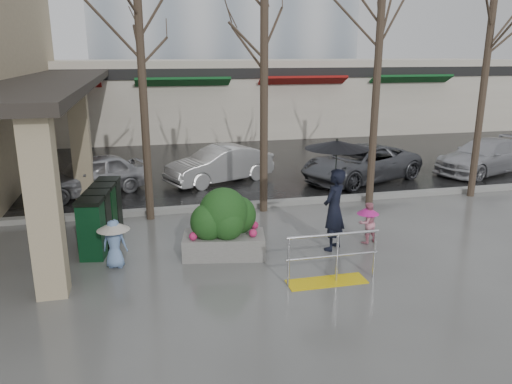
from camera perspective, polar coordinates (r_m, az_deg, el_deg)
name	(u,v)px	position (r m, az deg, el deg)	size (l,w,h in m)	color
ground	(250,264)	(10.87, -0.70, -8.24)	(120.00, 120.00, 0.00)	#51514F
street_asphalt	(175,125)	(32.08, -9.29, 7.61)	(120.00, 36.00, 0.01)	black
curb	(220,207)	(14.53, -4.11, -1.70)	(120.00, 0.30, 0.15)	gray
canopy_slab	(53,77)	(17.92, -22.21, 12.06)	(2.80, 18.00, 0.25)	#2D2823
pillar_front	(44,206)	(9.75, -23.06, -1.44)	(0.55, 0.55, 3.50)	tan
pillar_back	(81,143)	(16.03, -19.37, 5.26)	(0.55, 0.55, 3.50)	tan
storefront_row	(215,97)	(28.08, -4.71, 10.75)	(34.00, 6.74, 4.00)	beige
handrail	(330,264)	(10.04, 8.48, -8.18)	(1.90, 0.50, 1.03)	yellow
tree_west	(139,24)	(13.32, -13.24, 18.20)	(3.20, 3.20, 6.80)	#382B21
tree_midwest	(264,19)	(13.74, 0.96, 19.13)	(3.20, 3.20, 7.00)	#382B21
tree_mideast	(380,35)	(14.87, 13.96, 16.99)	(3.20, 3.20, 6.50)	#382B21
tree_east	(492,17)	(16.75, 25.36, 17.60)	(3.20, 3.20, 7.20)	#382B21
woman	(335,186)	(11.33, 9.03, 0.72)	(1.43, 1.43, 2.59)	black
child_pink	(367,220)	(12.15, 12.62, -3.14)	(0.56, 0.53, 1.00)	pink
child_blue	(114,238)	(10.91, -15.92, -5.08)	(0.69, 0.69, 1.06)	#7194C9
planter	(224,224)	(11.09, -3.69, -3.62)	(1.93, 1.21, 1.57)	slate
news_boxes	(101,216)	(12.38, -17.26, -2.59)	(0.92, 2.48, 1.35)	#0D3A1D
car_a	(91,175)	(16.78, -18.36, 1.87)	(1.49, 3.70, 1.26)	#ADADB2
car_b	(220,164)	(17.48, -4.17, 3.16)	(1.33, 3.82, 1.26)	silver
car_c	(361,163)	(18.00, 11.87, 3.23)	(2.09, 4.53, 1.26)	#53555B
car_d	(485,156)	(20.70, 24.69, 3.73)	(1.77, 4.34, 1.26)	#B0B0B5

